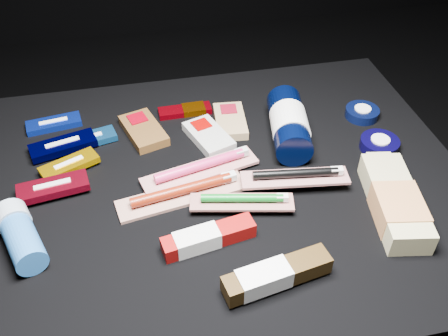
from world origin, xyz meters
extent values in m
plane|color=black|center=(0.00, 0.00, 0.00)|extent=(3.00, 3.00, 0.00)
cube|color=black|center=(0.00, 0.00, 0.20)|extent=(0.98, 0.78, 0.40)
cube|color=#0D28AC|center=(-0.32, 0.25, 0.41)|extent=(0.12, 0.06, 0.01)
cube|color=white|center=(-0.32, 0.25, 0.41)|extent=(0.06, 0.02, 0.02)
cube|color=#175896|center=(-0.25, 0.17, 0.41)|extent=(0.12, 0.07, 0.01)
cube|color=beige|center=(-0.25, 0.17, 0.41)|extent=(0.06, 0.02, 0.02)
cube|color=black|center=(-0.30, 0.16, 0.41)|extent=(0.14, 0.08, 0.02)
cube|color=beige|center=(-0.30, 0.16, 0.41)|extent=(0.07, 0.03, 0.02)
cube|color=#D59A00|center=(-0.28, 0.09, 0.41)|extent=(0.12, 0.09, 0.01)
cube|color=silver|center=(-0.28, 0.09, 0.42)|extent=(0.06, 0.03, 0.02)
cube|color=maroon|center=(-0.31, 0.02, 0.42)|extent=(0.14, 0.07, 0.02)
cube|color=silver|center=(-0.31, 0.02, 0.42)|extent=(0.07, 0.02, 0.02)
cube|color=#553617|center=(-0.13, 0.18, 0.41)|extent=(0.10, 0.14, 0.02)
cube|color=#76000D|center=(-0.14, 0.21, 0.41)|extent=(0.05, 0.05, 0.02)
cube|color=#B7B7B0|center=(0.01, 0.13, 0.41)|extent=(0.10, 0.14, 0.02)
cube|color=#7C0301|center=(0.00, 0.16, 0.41)|extent=(0.05, 0.05, 0.02)
cube|color=#A3845A|center=(0.06, 0.17, 0.41)|extent=(0.08, 0.13, 0.02)
cube|color=maroon|center=(0.07, 0.20, 0.41)|extent=(0.04, 0.04, 0.02)
cube|color=#89020C|center=(-0.03, 0.24, 0.41)|extent=(0.12, 0.04, 0.01)
cube|color=#904504|center=(-0.01, 0.24, 0.41)|extent=(0.05, 0.04, 0.01)
cylinder|color=black|center=(0.17, 0.10, 0.44)|extent=(0.11, 0.20, 0.08)
cylinder|color=white|center=(0.17, 0.09, 0.44)|extent=(0.09, 0.10, 0.08)
cylinder|color=black|center=(0.19, 0.20, 0.44)|extent=(0.03, 0.03, 0.03)
cube|color=black|center=(0.20, 0.23, 0.43)|extent=(0.03, 0.04, 0.02)
cylinder|color=black|center=(0.36, 0.14, 0.41)|extent=(0.08, 0.08, 0.02)
cylinder|color=white|center=(0.36, 0.14, 0.41)|extent=(0.04, 0.04, 0.02)
cylinder|color=black|center=(0.35, 0.03, 0.41)|extent=(0.08, 0.08, 0.02)
cylinder|color=silver|center=(0.35, 0.03, 0.41)|extent=(0.04, 0.04, 0.03)
cube|color=tan|center=(0.30, -0.14, 0.42)|extent=(0.11, 0.23, 0.04)
cube|color=#C27E48|center=(0.29, -0.17, 0.42)|extent=(0.10, 0.11, 0.05)
cube|color=tan|center=(0.32, -0.04, 0.42)|extent=(0.05, 0.03, 0.03)
cylinder|color=#255FA5|center=(-0.35, -0.11, 0.43)|extent=(0.09, 0.11, 0.05)
cylinder|color=#95A6B6|center=(-0.37, -0.05, 0.43)|extent=(0.07, 0.05, 0.06)
cube|color=#BDB4B1|center=(-0.07, -0.03, 0.40)|extent=(0.25, 0.10, 0.01)
cylinder|color=maroon|center=(-0.07, -0.03, 0.42)|extent=(0.19, 0.05, 0.02)
cube|color=silver|center=(0.02, -0.02, 0.42)|extent=(0.03, 0.02, 0.01)
cube|color=silver|center=(-0.03, 0.02, 0.41)|extent=(0.24, 0.11, 0.01)
cylinder|color=#C32962|center=(-0.03, 0.02, 0.42)|extent=(0.18, 0.06, 0.02)
cube|color=#B8B9B5|center=(0.06, 0.04, 0.43)|extent=(0.03, 0.02, 0.01)
cube|color=#A29B98|center=(0.03, -0.09, 0.42)|extent=(0.19, 0.08, 0.01)
cylinder|color=#056116|center=(0.03, -0.09, 0.43)|extent=(0.15, 0.05, 0.01)
cube|color=white|center=(0.10, -0.10, 0.43)|extent=(0.02, 0.02, 0.01)
cube|color=#BAB4AD|center=(0.14, -0.05, 0.42)|extent=(0.21, 0.07, 0.01)
cylinder|color=black|center=(0.14, -0.05, 0.44)|extent=(0.16, 0.04, 0.02)
cube|color=silver|center=(0.22, -0.06, 0.44)|extent=(0.02, 0.02, 0.01)
cube|color=maroon|center=(-0.05, -0.15, 0.41)|extent=(0.17, 0.06, 0.03)
cube|color=silver|center=(-0.07, -0.16, 0.42)|extent=(0.08, 0.05, 0.03)
cube|color=#31200A|center=(0.04, -0.26, 0.42)|extent=(0.18, 0.07, 0.03)
cube|color=white|center=(0.02, -0.26, 0.42)|extent=(0.09, 0.06, 0.03)
camera|label=1|loc=(-0.14, -0.70, 1.06)|focal=40.00mm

